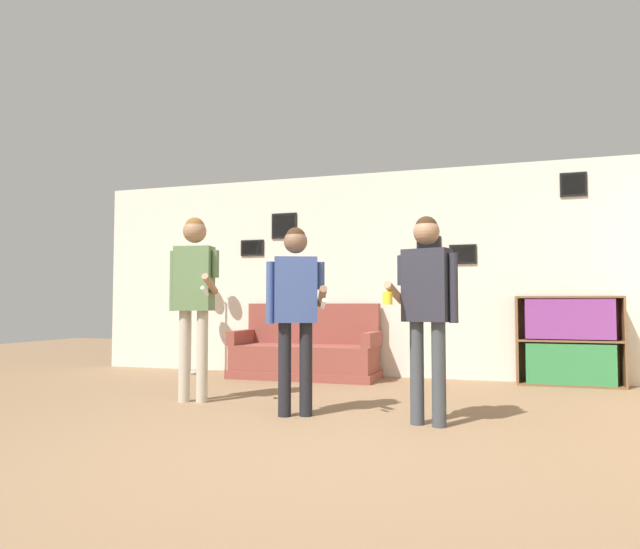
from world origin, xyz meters
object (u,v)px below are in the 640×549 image
floor_lamp (191,274)px  person_watcher_holding_cup (427,296)px  bookshelf (569,341)px  person_player_foreground_center (295,300)px  couch (306,354)px  person_player_foreground_left (194,286)px

floor_lamp → person_watcher_holding_cup: (3.48, -2.38, -0.35)m
bookshelf → person_player_foreground_center: size_ratio=0.73×
couch → person_watcher_holding_cup: (1.84, -2.49, 0.70)m
floor_lamp → bookshelf: bearing=3.6°
bookshelf → person_player_foreground_center: (-2.43, -2.63, 0.46)m
couch → floor_lamp: 1.94m
bookshelf → person_player_foreground_center: bearing=-132.7°
person_player_foreground_left → floor_lamp: bearing=120.9°
person_player_foreground_left → person_watcher_holding_cup: bearing=-10.0°
person_player_foreground_center → person_watcher_holding_cup: person_watcher_holding_cup is taller
couch → person_player_foreground_center: bearing=-73.4°
couch → person_player_foreground_center: size_ratio=1.17×
person_player_foreground_left → person_player_foreground_center: person_player_foreground_left is taller
bookshelf → person_watcher_holding_cup: 3.02m
bookshelf → person_player_foreground_left: size_ratio=0.65×
couch → person_player_foreground_left: 2.28m
person_player_foreground_left → person_player_foreground_center: 1.24m
couch → person_player_foreground_center: (0.73, -2.44, 0.67)m
bookshelf → person_player_foreground_center: 3.61m
couch → person_watcher_holding_cup: 3.18m
person_player_foreground_left → couch: bearing=77.8°
person_player_foreground_center → person_player_foreground_left: bearing=163.1°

